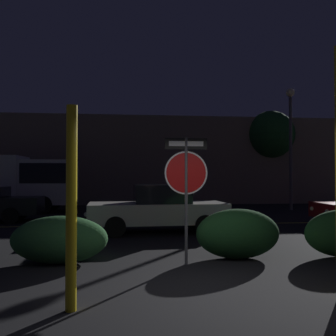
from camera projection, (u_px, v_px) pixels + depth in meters
ground_plane at (203, 293)px, 5.54m from camera, size 260.00×260.00×0.00m
road_center_stripe at (158, 225)px, 13.39m from camera, size 36.87×0.12×0.01m
stop_sign at (186, 174)px, 7.38m from camera, size 0.86×0.06×2.50m
yellow_pole_left at (71, 207)px, 4.83m from camera, size 0.14×0.14×2.65m
hedge_bush_1 at (60, 240)px, 7.45m from camera, size 1.90×1.01×0.94m
hedge_bush_2 at (238, 234)px, 7.88m from camera, size 1.78×0.97×1.04m
passing_car_2 at (158, 209)px, 11.62m from camera, size 4.37×1.97×1.48m
delivery_truck at (9, 180)px, 18.15m from camera, size 6.62×2.52×2.72m
street_lamp at (291, 131)px, 19.43m from camera, size 0.44×0.44×6.33m
tree_0 at (271, 135)px, 24.01m from camera, size 3.04×3.04×5.95m
building_backdrop at (155, 161)px, 24.77m from camera, size 27.39×3.56×5.53m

